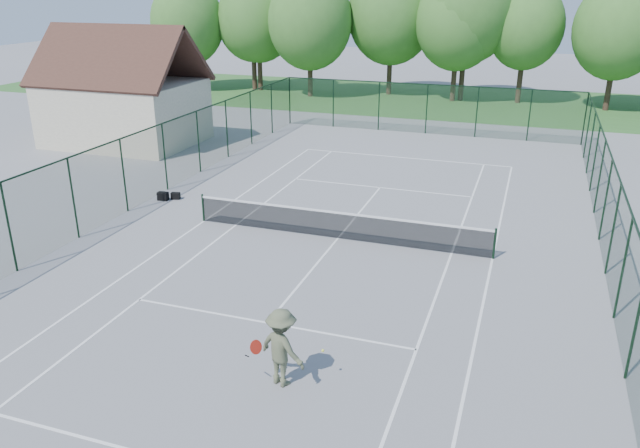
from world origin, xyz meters
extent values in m
plane|color=gray|center=(0.00, 0.00, 0.00)|extent=(140.00, 140.00, 0.00)
cube|color=#386E2E|center=(0.00, 30.00, 0.01)|extent=(80.00, 16.00, 0.01)
cube|color=white|center=(0.00, 11.88, 0.00)|extent=(10.97, 0.08, 0.01)
cube|color=white|center=(0.00, 6.40, 0.00)|extent=(8.23, 0.08, 0.01)
cube|color=white|center=(0.00, -6.40, 0.00)|extent=(8.23, 0.08, 0.01)
cube|color=white|center=(5.49, 0.00, 0.00)|extent=(0.08, 23.77, 0.01)
cube|color=white|center=(-5.49, 0.00, 0.00)|extent=(0.08, 23.77, 0.01)
cube|color=white|center=(4.12, 0.00, 0.00)|extent=(0.08, 23.77, 0.01)
cube|color=white|center=(-4.12, 0.00, 0.00)|extent=(0.08, 23.77, 0.01)
cube|color=white|center=(0.00, 0.00, 0.00)|extent=(0.08, 12.80, 0.01)
cylinder|color=black|center=(-5.50, 0.00, 0.55)|extent=(0.08, 0.08, 1.10)
cylinder|color=black|center=(5.50, 0.00, 0.55)|extent=(0.08, 0.08, 1.10)
cube|color=black|center=(0.00, 0.00, 0.50)|extent=(11.00, 0.02, 0.96)
cube|color=white|center=(0.00, 0.00, 1.00)|extent=(11.00, 0.05, 0.07)
cube|color=#1B3A21|center=(0.00, 18.00, 1.50)|extent=(18.00, 0.02, 3.00)
cube|color=#1B3A21|center=(9.00, 0.00, 1.50)|extent=(0.02, 36.00, 3.00)
cube|color=#1B3A21|center=(-9.00, 0.00, 1.50)|extent=(0.02, 36.00, 3.00)
cube|color=black|center=(0.00, 18.00, 3.00)|extent=(18.00, 0.05, 0.05)
cube|color=black|center=(9.00, 0.00, 3.00)|extent=(0.05, 36.00, 0.05)
cube|color=black|center=(-9.00, 0.00, 3.00)|extent=(0.05, 36.00, 0.05)
cube|color=beige|center=(-16.00, 10.00, 1.75)|extent=(8.00, 6.00, 3.50)
cube|color=#4D2E23|center=(-16.00, 11.50, 5.00)|extent=(8.60, 3.27, 3.27)
cube|color=#4D2E23|center=(-16.00, 8.50, 5.00)|extent=(8.60, 3.27, 3.27)
cylinder|color=#422C21|center=(-16.50, 30.00, 2.10)|extent=(0.40, 0.40, 4.20)
ellipsoid|color=#488232|center=(-16.50, 30.00, 6.00)|extent=(6.40, 6.40, 7.40)
cylinder|color=#422C21|center=(0.00, 30.00, 2.10)|extent=(0.40, 0.40, 4.20)
ellipsoid|color=#488232|center=(0.00, 30.00, 6.00)|extent=(6.40, 6.40, 7.40)
cube|color=black|center=(-8.38, 1.65, 0.18)|extent=(0.46, 0.30, 0.36)
cube|color=black|center=(-7.95, 1.96, 0.14)|extent=(0.41, 0.31, 0.29)
imported|color=#575C41|center=(1.42, -8.81, 0.96)|extent=(1.40, 1.10, 1.91)
sphere|color=#E7F33F|center=(2.28, -8.41, 0.81)|extent=(0.07, 0.07, 0.07)
camera|label=1|loc=(6.23, -20.06, 8.71)|focal=35.00mm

